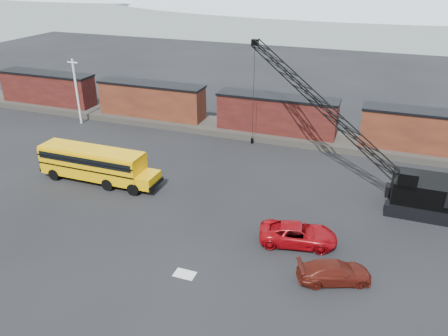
# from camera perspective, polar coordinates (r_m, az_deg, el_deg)

# --- Properties ---
(ground) EXTENTS (160.00, 160.00, 0.00)m
(ground) POSITION_cam_1_polar(r_m,az_deg,el_deg) (32.48, -2.95, -9.30)
(ground) COLOR black
(ground) RESTS_ON ground
(gravel_berm) EXTENTS (120.00, 5.00, 0.70)m
(gravel_berm) POSITION_cam_1_polar(r_m,az_deg,el_deg) (50.98, 6.76, 4.47)
(gravel_berm) COLOR #403A35
(gravel_berm) RESTS_ON ground
(boxcar_west_far) EXTENTS (13.70, 3.10, 4.17)m
(boxcar_west_far) POSITION_cam_1_polar(r_m,az_deg,el_deg) (65.04, -22.01, 9.69)
(boxcar_west_far) COLOR #531B17
(boxcar_west_far) RESTS_ON gravel_berm
(boxcar_west_near) EXTENTS (13.70, 3.10, 4.17)m
(boxcar_west_near) POSITION_cam_1_polar(r_m,az_deg,el_deg) (55.84, -9.41, 8.80)
(boxcar_west_near) COLOR #421B12
(boxcar_west_near) RESTS_ON gravel_berm
(boxcar_mid) EXTENTS (13.70, 3.10, 4.17)m
(boxcar_mid) POSITION_cam_1_polar(r_m,az_deg,el_deg) (50.17, 6.90, 7.04)
(boxcar_mid) COLOR #531B17
(boxcar_mid) RESTS_ON gravel_berm
(boxcar_east_near) EXTENTS (13.70, 3.10, 4.17)m
(boxcar_east_near) POSITION_cam_1_polar(r_m,az_deg,el_deg) (49.27, 25.29, 4.37)
(boxcar_east_near) COLOR #421B12
(boxcar_east_near) RESTS_ON gravel_berm
(utility_pole) EXTENTS (1.40, 0.24, 8.00)m
(utility_pole) POSITION_cam_1_polar(r_m,az_deg,el_deg) (56.68, -18.69, 9.52)
(utility_pole) COLOR silver
(utility_pole) RESTS_ON ground
(snow_patch) EXTENTS (1.40, 0.90, 0.02)m
(snow_patch) POSITION_cam_1_polar(r_m,az_deg,el_deg) (29.41, -5.16, -13.64)
(snow_patch) COLOR silver
(snow_patch) RESTS_ON ground
(school_bus) EXTENTS (11.65, 2.65, 3.19)m
(school_bus) POSITION_cam_1_polar(r_m,az_deg,el_deg) (41.33, -16.38, 0.55)
(school_bus) COLOR #EBA704
(school_bus) RESTS_ON ground
(red_pickup) EXTENTS (5.92, 3.59, 1.54)m
(red_pickup) POSITION_cam_1_polar(r_m,az_deg,el_deg) (32.07, 9.65, -8.51)
(red_pickup) COLOR #9C070E
(red_pickup) RESTS_ON ground
(maroon_suv) EXTENTS (5.07, 3.56, 1.36)m
(maroon_suv) POSITION_cam_1_polar(r_m,az_deg,el_deg) (29.24, 14.21, -13.03)
(maroon_suv) COLOR #51160E
(maroon_suv) RESTS_ON ground
(crawler_crane) EXTENTS (20.31, 11.44, 11.53)m
(crawler_crane) POSITION_cam_1_polar(r_m,az_deg,el_deg) (41.03, 12.61, 8.08)
(crawler_crane) COLOR black
(crawler_crane) RESTS_ON ground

